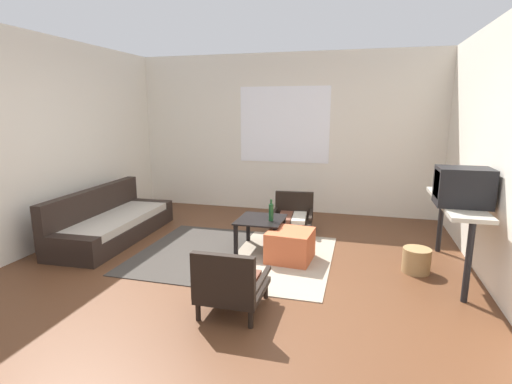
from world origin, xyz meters
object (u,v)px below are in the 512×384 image
object	(u,v)px
ottoman_orange	(290,246)
wicker_basket	(416,260)
armchair_striped_foreground	(231,284)
console_shelf	(455,210)
coffee_table	(261,224)
couch	(111,223)
glass_bottle	(271,212)
armchair_by_window	(293,214)
crt_television	(463,187)
clay_vase	(451,184)

from	to	relation	value
ottoman_orange	wicker_basket	xyz separation A→B (m)	(1.41, 0.03, -0.05)
armchair_striped_foreground	console_shelf	xyz separation A→B (m)	(2.05, 1.47, 0.44)
coffee_table	armchair_striped_foreground	bearing A→B (deg)	-84.90
couch	armchair_striped_foreground	distance (m)	2.75
console_shelf	glass_bottle	size ratio (longest dim) A/B	5.53
coffee_table	armchair_by_window	bearing A→B (deg)	75.57
coffee_table	ottoman_orange	world-z (taller)	coffee_table
couch	console_shelf	size ratio (longest dim) A/B	1.39
armchair_striped_foreground	ottoman_orange	xyz separation A→B (m)	(0.28, 1.36, -0.09)
couch	armchair_by_window	xyz separation A→B (m)	(2.38, 1.06, 0.02)
crt_television	glass_bottle	bearing A→B (deg)	170.88
armchair_by_window	console_shelf	xyz separation A→B (m)	(1.94, -1.12, 0.48)
armchair_striped_foreground	wicker_basket	bearing A→B (deg)	39.39
crt_television	glass_bottle	size ratio (longest dim) A/B	1.85
console_shelf	clay_vase	bearing A→B (deg)	90.00
armchair_by_window	console_shelf	bearing A→B (deg)	-30.03
coffee_table	armchair_striped_foreground	xyz separation A→B (m)	(0.15, -1.63, -0.06)
couch	wicker_basket	distance (m)	3.98
coffee_table	clay_vase	xyz separation A→B (m)	(2.19, 0.18, 0.60)
console_shelf	crt_television	xyz separation A→B (m)	(-0.00, -0.22, 0.29)
armchair_by_window	glass_bottle	bearing A→B (deg)	-95.78
coffee_table	couch	bearing A→B (deg)	-177.53
armchair_by_window	clay_vase	world-z (taller)	clay_vase
glass_bottle	armchair_by_window	bearing A→B (deg)	84.22
couch	coffee_table	world-z (taller)	couch
couch	crt_television	bearing A→B (deg)	-3.82
clay_vase	glass_bottle	world-z (taller)	clay_vase
coffee_table	ottoman_orange	size ratio (longest dim) A/B	1.24
coffee_table	crt_television	bearing A→B (deg)	-9.87
armchair_by_window	ottoman_orange	distance (m)	1.25
ottoman_orange	armchair_striped_foreground	bearing A→B (deg)	-101.79
armchair_by_window	glass_bottle	distance (m)	1.06
console_shelf	clay_vase	distance (m)	0.40
coffee_table	console_shelf	xyz separation A→B (m)	(2.19, -0.16, 0.38)
couch	ottoman_orange	xyz separation A→B (m)	(2.56, -0.17, -0.03)
ottoman_orange	wicker_basket	world-z (taller)	ottoman_orange
couch	crt_television	xyz separation A→B (m)	(4.32, -0.29, 0.80)
coffee_table	glass_bottle	xyz separation A→B (m)	(0.15, -0.05, 0.19)
armchair_by_window	glass_bottle	xyz separation A→B (m)	(-0.10, -1.02, 0.29)
console_shelf	ottoman_orange	bearing A→B (deg)	-176.49
armchair_by_window	wicker_basket	bearing A→B (deg)	-37.05
armchair_striped_foreground	wicker_basket	xyz separation A→B (m)	(1.69, 1.39, -0.14)
ottoman_orange	armchair_by_window	bearing A→B (deg)	98.34
couch	crt_television	world-z (taller)	crt_television
clay_vase	wicker_basket	world-z (taller)	clay_vase
clay_vase	wicker_basket	xyz separation A→B (m)	(-0.35, -0.41, -0.80)
armchair_striped_foreground	crt_television	world-z (taller)	crt_television
crt_television	armchair_striped_foreground	bearing A→B (deg)	-148.66
armchair_striped_foreground	crt_television	bearing A→B (deg)	31.34
ottoman_orange	wicker_basket	size ratio (longest dim) A/B	1.68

